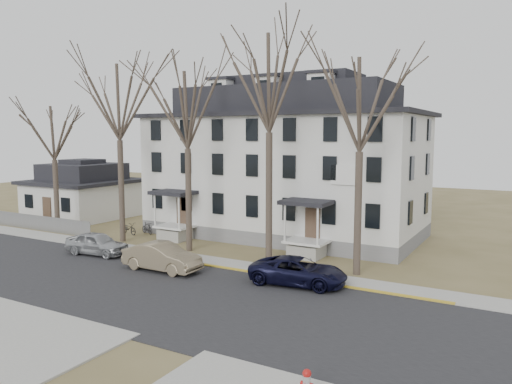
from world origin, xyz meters
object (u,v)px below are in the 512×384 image
Objects in this scene: car_tan at (162,258)px; tree_mid_right at (361,98)px; car_navy at (298,272)px; bicycle_left at (129,229)px; small_house at (84,193)px; car_silver at (97,244)px; tree_far_left at (118,96)px; tree_bungalow at (53,129)px; tree_center at (269,76)px; fire_hydrant at (307,384)px; tree_mid_left at (187,105)px; boarding_house at (285,165)px; bicycle_right at (147,229)px.

tree_mid_right is at bearing -63.94° from car_tan.
car_navy is 17.62m from bicycle_left.
car_silver is (12.65, -10.13, -1.53)m from small_house.
tree_mid_right is 2.56× the size of car_navy.
small_house is at bearing 59.55° from car_tan.
tree_mid_right is (17.50, 0.00, -0.74)m from tree_far_left.
tree_far_left is 1.08× the size of tree_mid_right.
tree_mid_right is 24.54m from tree_bungalow.
tree_center is 16.43× the size of fire_hydrant.
car_navy is (26.53, -9.59, -1.56)m from small_house.
tree_mid_left is at bearing -20.03° from small_house.
car_silver is at bearing -159.21° from tree_center.
tree_mid_right reaches higher than car_tan.
car_navy is 11.09m from fire_hydrant.
bicycle_left is 1.98× the size of fire_hydrant.
tree_center is 8.32× the size of bicycle_left.
car_silver is 2.40× the size of bicycle_left.
tree_center is at bearing -69.80° from boarding_house.
tree_mid_left is 8.39× the size of bicycle_right.
boarding_house is 1.63× the size of tree_mid_right.
tree_center reaches higher than tree_mid_right.
car_tan is 15.31m from fire_hydrant.
tree_far_left is at bearing 0.00° from tree_bungalow.
tree_center is 16.37m from bicycle_right.
tree_mid_left is at bearing 180.00° from tree_mid_right.
car_tan is 7.93m from car_navy.
bicycle_left is at bearing -23.68° from small_house.
tree_bungalow is 12.05× the size of fire_hydrant.
boarding_house is at bearing 23.01° from car_navy.
fire_hydrant is at bearing -31.90° from small_house.
bicycle_left is (-18.77, 1.93, -9.14)m from tree_mid_right.
car_silver reaches higher than car_navy.
car_silver is at bearing -38.67° from small_house.
tree_mid_left is (-3.00, -8.15, 4.22)m from boarding_house.
car_tan is (18.72, -10.99, -1.47)m from small_house.
car_silver is at bearing 81.87° from car_tan.
bicycle_right is at bearing 92.99° from tree_far_left.
tree_mid_right is at bearing 0.00° from tree_far_left.
tree_mid_left is 13.48m from car_navy.
bicycle_right reaches higher than fire_hydrant.
fire_hydrant is at bearing -25.98° from tree_bungalow.
bicycle_right is (10.86, -3.46, -1.79)m from small_house.
small_house is 16.28m from car_silver.
car_navy is at bearing -19.63° from tree_mid_left.
tree_center reaches higher than tree_bungalow.
tree_bungalow is (-7.00, 0.00, -2.22)m from tree_far_left.
tree_mid_right is 7.21× the size of bicycle_left.
tree_mid_left and tree_mid_right have the same top height.
car_navy is (22.53, -3.40, -7.43)m from tree_bungalow.
car_tan is 11.22m from bicycle_left.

